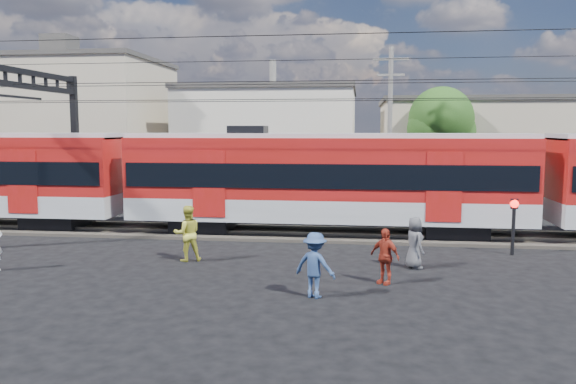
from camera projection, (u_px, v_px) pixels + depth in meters
The scene contains 16 objects.
ground at pixel (195, 287), 15.56m from camera, with size 120.00×120.00×0.00m, color black.
track_bed at pixel (251, 232), 23.44m from camera, with size 70.00×3.40×0.12m, color #2D2823.
rail_near at pixel (247, 232), 22.68m from camera, with size 70.00×0.12×0.12m, color #59544C.
rail_far at pixel (254, 226), 24.16m from camera, with size 70.00×0.12×0.12m, color #59544C.
commuter_train at pixel (331, 177), 22.75m from camera, with size 50.30×3.08×4.17m.
catenary at pixel (51, 110), 23.96m from camera, with size 70.00×9.30×7.52m.
building_west at pixel (63, 125), 40.84m from camera, with size 14.28×10.20×9.30m.
building_midwest at pixel (273, 138), 42.01m from camera, with size 12.24×12.24×7.30m.
building_mideast at pixel (505, 147), 37.09m from camera, with size 16.32×10.20×6.30m.
utility_pole_mid at pixel (390, 125), 29.08m from camera, with size 1.80×0.24×8.50m.
tree_near at pixel (444, 123), 31.71m from camera, with size 3.82×3.64×6.72m.
pedestrian_b at pixel (187, 233), 18.49m from camera, with size 0.90×0.70×1.85m, color gold.
pedestrian_c at pixel (315, 265), 14.47m from camera, with size 1.11×0.64×1.71m, color navy.
pedestrian_d at pixel (385, 256), 15.77m from camera, with size 0.93×0.39×1.59m, color maroon.
pedestrian_e at pixel (415, 243), 17.54m from camera, with size 0.79×0.51×1.62m, color #46464A.
crossing_signal at pixel (514, 216), 19.31m from camera, with size 0.29×0.29×1.97m.
Camera 1 is at (4.49, -14.71, 4.36)m, focal length 35.00 mm.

